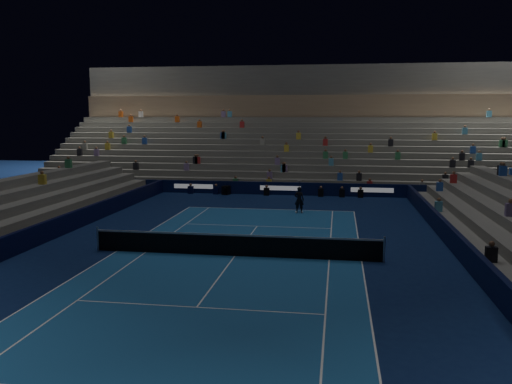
{
  "coord_description": "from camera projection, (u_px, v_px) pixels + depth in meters",
  "views": [
    {
      "loc": [
        4.4,
        -22.19,
        6.11
      ],
      "look_at": [
        0.0,
        6.0,
        2.0
      ],
      "focal_mm": 37.05,
      "sensor_mm": 36.0,
      "label": 1
    }
  ],
  "objects": [
    {
      "name": "sponsor_barrier_far",
      "position": [
        281.0,
        188.0,
        41.26
      ],
      "size": [
        44.0,
        0.25,
        1.0
      ],
      "primitive_type": "cube",
      "color": "black",
      "rests_on": "ground"
    },
    {
      "name": "sponsor_barrier_east",
      "position": [
        466.0,
        254.0,
        21.69
      ],
      "size": [
        0.25,
        37.0,
        1.0
      ],
      "primitive_type": "cube",
      "color": "black",
      "rests_on": "ground"
    },
    {
      "name": "sponsor_barrier_west",
      "position": [
        31.0,
        237.0,
        24.65
      ],
      "size": [
        0.25,
        37.0,
        1.0
      ],
      "primitive_type": "cube",
      "color": "black",
      "rests_on": "ground"
    },
    {
      "name": "tennis_player",
      "position": [
        299.0,
        200.0,
        33.5
      ],
      "size": [
        0.66,
        0.47,
        1.68
      ],
      "primitive_type": "imported",
      "rotation": [
        0.0,
        0.0,
        3.02
      ],
      "color": "black",
      "rests_on": "ground"
    },
    {
      "name": "broadcast_camera",
      "position": [
        226.0,
        190.0,
        41.42
      ],
      "size": [
        0.64,
        1.04,
        0.69
      ],
      "color": "black",
      "rests_on": "ground"
    },
    {
      "name": "ground",
      "position": [
        235.0,
        256.0,
        23.24
      ],
      "size": [
        90.0,
        90.0,
        0.0
      ],
      "primitive_type": "plane",
      "color": "#0B1A44",
      "rests_on": "ground"
    },
    {
      "name": "grandstand_main",
      "position": [
        292.0,
        145.0,
        50.04
      ],
      "size": [
        44.0,
        15.2,
        11.2
      ],
      "color": "#60605C",
      "rests_on": "ground"
    },
    {
      "name": "tennis_net",
      "position": [
        235.0,
        245.0,
        23.17
      ],
      "size": [
        12.9,
        0.1,
        1.1
      ],
      "color": "#B2B2B7",
      "rests_on": "ground"
    },
    {
      "name": "court_surface",
      "position": [
        235.0,
        256.0,
        23.24
      ],
      "size": [
        10.97,
        23.77,
        0.01
      ],
      "primitive_type": "cube",
      "color": "#19508D",
      "rests_on": "ground"
    }
  ]
}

